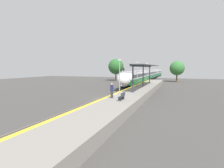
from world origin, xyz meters
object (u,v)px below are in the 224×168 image
Objects in this scene: railway_signal at (124,75)px; lamppost_far at (147,71)px; platform_bench at (122,96)px; lamppost_mid at (137,72)px; person_waiting at (112,90)px; train at (150,74)px; lamppost_near at (120,74)px.

lamppost_far is (4.69, 5.57, 1.00)m from railway_signal.
lamppost_far reaches higher than platform_bench.
lamppost_mid reaches higher than platform_bench.
person_waiting is 0.37× the size of lamppost_far.
lamppost_far is (-0.29, 26.99, 1.88)m from person_waiting.
railway_signal is at bearing 106.42° from platform_bench.
lamppost_mid reaches higher than railway_signal.
lamppost_far is at bearing 90.61° from person_waiting.
person_waiting is 22.00m from railway_signal.
train is 21.34m from lamppost_far.
train is 48.20m from person_waiting.
railway_signal is at bearing -130.10° from lamppost_far.
lamppost_near is (-0.29, 3.86, 1.88)m from person_waiting.
platform_bench is (4.34, -49.10, -0.74)m from train.
lamppost_far is at bearing -83.42° from train.
person_waiting is at bearing 148.98° from platform_bench.
person_waiting is 0.39× the size of railway_signal.
lamppost_mid is at bearing -90.00° from lamppost_far.
lamppost_mid is (-0.29, 15.42, 1.88)m from person_waiting.
lamppost_far is (0.00, 23.13, 0.00)m from lamppost_near.
train is 26.81m from railway_signal.
train is at bearing 85.17° from railway_signal.
person_waiting is (2.72, -48.12, -0.25)m from train.
railway_signal is at bearing 128.09° from lamppost_mid.
lamppost_near reaches higher than train.
person_waiting is at bearing -85.76° from lamppost_near.
platform_bench is 23.38m from railway_signal.
platform_bench is at bearing -73.58° from railway_signal.
person_waiting is 15.54m from lamppost_mid.
railway_signal is at bearing -94.83° from train.
platform_bench is 0.31× the size of lamppost_near.
train is 32.83m from lamppost_mid.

